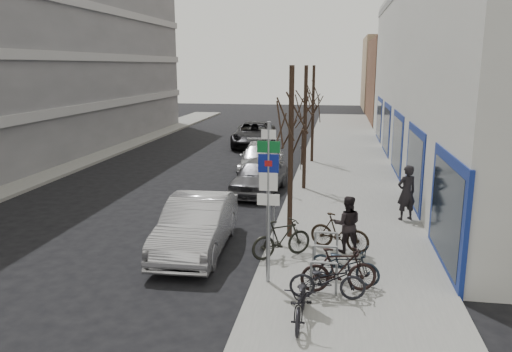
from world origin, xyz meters
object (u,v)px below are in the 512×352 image
(bike_near_right, at_px, (339,269))
(parked_car_back, at_px, (262,159))
(bike_near_left, at_px, (302,298))
(parked_car_front, at_px, (197,225))
(tree_near, at_px, (291,112))
(meter_front, at_px, (274,217))
(bike_far_inner, at_px, (340,232))
(bike_rack, at_px, (325,257))
(bike_far_curb, at_px, (328,277))
(tree_far, at_px, (313,91))
(pedestrian_far, at_px, (347,224))
(highway_sign_pole, at_px, (268,193))
(bike_mid_inner, at_px, (282,238))
(lane_car, at_px, (254,134))
(meter_back, at_px, (301,155))
(pedestrian_near, at_px, (406,193))
(meter_mid, at_px, (291,178))
(bike_mid_curb, at_px, (345,261))
(tree_mid, at_px, (306,98))
(parked_car_mid, at_px, (259,176))

(bike_near_right, distance_m, parked_car_back, 14.06)
(bike_near_left, relative_size, parked_car_front, 0.36)
(tree_near, bearing_deg, parked_car_front, -153.67)
(meter_front, relative_size, bike_near_right, 0.68)
(tree_near, distance_m, bike_far_inner, 3.86)
(bike_rack, xyz_separation_m, bike_far_curb, (0.10, -1.31, 0.03))
(tree_far, distance_m, parked_car_back, 5.24)
(tree_near, xyz_separation_m, pedestrian_far, (1.77, -1.08, -3.10))
(highway_sign_pole, relative_size, tree_far, 0.76)
(highway_sign_pole, relative_size, meter_front, 3.31)
(bike_mid_inner, xyz_separation_m, pedestrian_far, (1.83, 0.73, 0.28))
(bike_far_curb, relative_size, lane_car, 0.30)
(bike_rack, height_order, lane_car, lane_car)
(bike_far_curb, distance_m, parked_car_front, 4.91)
(meter_back, height_order, pedestrian_near, pedestrian_near)
(bike_rack, bearing_deg, parked_car_back, 105.86)
(highway_sign_pole, distance_m, meter_front, 3.39)
(meter_mid, relative_size, parked_car_front, 0.26)
(lane_car, bearing_deg, bike_mid_curb, -79.03)
(tree_mid, relative_size, bike_near_right, 2.93)
(meter_front, bearing_deg, tree_near, 48.01)
(parked_car_front, distance_m, pedestrian_near, 7.55)
(bike_rack, height_order, bike_near_left, bike_near_left)
(bike_far_inner, relative_size, parked_car_front, 0.37)
(parked_car_back, xyz_separation_m, pedestrian_far, (4.16, -10.79, 0.21))
(highway_sign_pole, bearing_deg, bike_far_curb, -25.02)
(bike_near_left, bearing_deg, tree_near, 99.16)
(bike_far_inner, height_order, parked_car_mid, parked_car_mid)
(bike_rack, distance_m, meter_mid, 8.07)
(meter_front, xyz_separation_m, bike_near_right, (2.00, -3.30, -0.20))
(highway_sign_pole, height_order, bike_mid_inner, highway_sign_pole)
(meter_back, distance_m, bike_near_left, 15.95)
(highway_sign_pole, distance_m, parked_car_back, 13.50)
(bike_rack, bearing_deg, highway_sign_pole, -156.41)
(bike_near_right, bearing_deg, bike_mid_inner, 26.11)
(meter_back, distance_m, pedestrian_far, 11.80)
(highway_sign_pole, distance_m, pedestrian_far, 3.45)
(tree_mid, height_order, meter_front, tree_mid)
(tree_far, bearing_deg, bike_far_inner, -83.60)
(meter_mid, distance_m, bike_far_curb, 9.38)
(meter_back, xyz_separation_m, parked_car_mid, (-1.48, -4.53, -0.16))
(bike_near_right, height_order, bike_mid_curb, bike_near_right)
(tree_mid, distance_m, parked_car_back, 5.18)
(tree_near, relative_size, bike_mid_inner, 2.93)
(bike_mid_inner, relative_size, bike_far_curb, 1.05)
(tree_mid, xyz_separation_m, lane_car, (-4.30, 12.15, -3.27))
(bike_mid_inner, bearing_deg, meter_front, -17.71)
(parked_car_mid, xyz_separation_m, parked_car_back, (-0.45, 3.74, 0.04))
(pedestrian_far, bearing_deg, parked_car_mid, -63.47)
(bike_far_curb, relative_size, pedestrian_near, 0.90)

